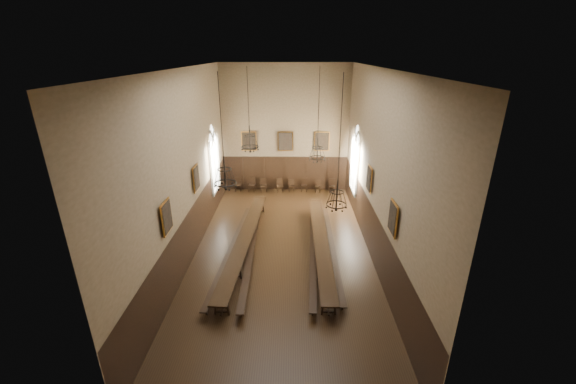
{
  "coord_description": "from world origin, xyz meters",
  "views": [
    {
      "loc": [
        0.48,
        -15.77,
        9.68
      ],
      "look_at": [
        0.27,
        1.5,
        2.76
      ],
      "focal_mm": 22.0,
      "sensor_mm": 36.0,
      "label": 1
    }
  ],
  "objects_px": {
    "bench_right_outer": "(332,249)",
    "chair_0": "(238,187)",
    "bench_left_inner": "(252,247)",
    "table_left": "(245,244)",
    "chair_1": "(252,187)",
    "chair_3": "(280,188)",
    "chair_6": "(318,188)",
    "chandelier_front_right": "(337,196)",
    "chair_7": "(332,188)",
    "chandelier_back_left": "(250,142)",
    "chair_4": "(291,188)",
    "chair_5": "(304,187)",
    "chair_2": "(264,188)",
    "table_right": "(320,246)",
    "bench_right_inner": "(313,249)",
    "bench_left_outer": "(232,250)",
    "chandelier_back_right": "(317,152)",
    "chandelier_front_left": "(225,177)"
  },
  "relations": [
    {
      "from": "table_right",
      "to": "bench_left_inner",
      "type": "distance_m",
      "value": 3.51
    },
    {
      "from": "table_left",
      "to": "chair_6",
      "type": "relative_size",
      "value": 12.08
    },
    {
      "from": "chair_5",
      "to": "table_left",
      "type": "bearing_deg",
      "value": -107.92
    },
    {
      "from": "chair_3",
      "to": "chair_6",
      "type": "distance_m",
      "value": 2.79
    },
    {
      "from": "chair_5",
      "to": "chair_2",
      "type": "bearing_deg",
      "value": -174.6
    },
    {
      "from": "bench_right_inner",
      "to": "chair_6",
      "type": "height_order",
      "value": "chair_6"
    },
    {
      "from": "bench_right_inner",
      "to": "chandelier_back_right",
      "type": "relative_size",
      "value": 2.04
    },
    {
      "from": "bench_left_inner",
      "to": "chair_1",
      "type": "relative_size",
      "value": 10.11
    },
    {
      "from": "chair_5",
      "to": "chandelier_front_right",
      "type": "bearing_deg",
      "value": -82.13
    },
    {
      "from": "chair_2",
      "to": "chandelier_back_right",
      "type": "height_order",
      "value": "chandelier_back_right"
    },
    {
      "from": "table_left",
      "to": "bench_right_outer",
      "type": "distance_m",
      "value": 4.49
    },
    {
      "from": "bench_left_outer",
      "to": "bench_right_outer",
      "type": "distance_m",
      "value": 5.13
    },
    {
      "from": "table_right",
      "to": "chair_6",
      "type": "xyz_separation_m",
      "value": [
        0.43,
        8.49,
        -0.13
      ]
    },
    {
      "from": "table_left",
      "to": "bench_left_inner",
      "type": "xyz_separation_m",
      "value": [
        0.38,
        -0.09,
        -0.11
      ]
    },
    {
      "from": "chair_3",
      "to": "chandelier_back_right",
      "type": "height_order",
      "value": "chandelier_back_right"
    },
    {
      "from": "chandelier_front_right",
      "to": "bench_right_inner",
      "type": "bearing_deg",
      "value": 104.94
    },
    {
      "from": "chair_6",
      "to": "chair_7",
      "type": "relative_size",
      "value": 0.89
    },
    {
      "from": "bench_right_outer",
      "to": "chandelier_front_left",
      "type": "height_order",
      "value": "chandelier_front_left"
    },
    {
      "from": "bench_right_inner",
      "to": "chair_5",
      "type": "xyz_separation_m",
      "value": [
        -0.17,
        8.71,
        0.0
      ]
    },
    {
      "from": "chair_3",
      "to": "chandelier_back_right",
      "type": "relative_size",
      "value": 0.2
    },
    {
      "from": "table_left",
      "to": "chair_5",
      "type": "relative_size",
      "value": 11.1
    },
    {
      "from": "bench_left_outer",
      "to": "chandelier_back_left",
      "type": "xyz_separation_m",
      "value": [
        0.82,
        2.78,
        4.92
      ]
    },
    {
      "from": "bench_right_outer",
      "to": "chair_2",
      "type": "distance_m",
      "value": 9.55
    },
    {
      "from": "bench_right_outer",
      "to": "chair_2",
      "type": "height_order",
      "value": "chair_2"
    },
    {
      "from": "chair_5",
      "to": "table_right",
      "type": "bearing_deg",
      "value": -82.79
    },
    {
      "from": "chair_0",
      "to": "chair_3",
      "type": "relative_size",
      "value": 1.03
    },
    {
      "from": "chair_7",
      "to": "table_right",
      "type": "bearing_deg",
      "value": -102.49
    },
    {
      "from": "table_right",
      "to": "chair_2",
      "type": "relative_size",
      "value": 10.19
    },
    {
      "from": "table_left",
      "to": "bench_left_inner",
      "type": "distance_m",
      "value": 0.41
    },
    {
      "from": "chair_6",
      "to": "chandelier_front_left",
      "type": "distance_m",
      "value": 12.65
    },
    {
      "from": "chair_3",
      "to": "chair_0",
      "type": "bearing_deg",
      "value": 166.63
    },
    {
      "from": "chair_0",
      "to": "chair_5",
      "type": "distance_m",
      "value": 4.9
    },
    {
      "from": "bench_right_outer",
      "to": "chair_0",
      "type": "relative_size",
      "value": 8.95
    },
    {
      "from": "chair_2",
      "to": "bench_right_outer",
      "type": "bearing_deg",
      "value": -72.82
    },
    {
      "from": "chair_6",
      "to": "chair_7",
      "type": "xyz_separation_m",
      "value": [
        1.03,
        -0.02,
        0.03
      ]
    },
    {
      "from": "chair_3",
      "to": "chair_6",
      "type": "xyz_separation_m",
      "value": [
        2.79,
        0.01,
        -0.03
      ]
    },
    {
      "from": "chair_7",
      "to": "chandelier_back_left",
      "type": "distance_m",
      "value": 9.28
    },
    {
      "from": "chair_0",
      "to": "chandelier_front_left",
      "type": "relative_size",
      "value": 0.23
    },
    {
      "from": "chair_2",
      "to": "chair_7",
      "type": "relative_size",
      "value": 1.01
    },
    {
      "from": "chair_7",
      "to": "chandelier_back_left",
      "type": "bearing_deg",
      "value": -133.75
    },
    {
      "from": "bench_left_inner",
      "to": "chair_0",
      "type": "xyz_separation_m",
      "value": [
        -1.96,
        8.58,
        0.01
      ]
    },
    {
      "from": "bench_right_outer",
      "to": "chair_7",
      "type": "height_order",
      "value": "chair_7"
    },
    {
      "from": "chair_4",
      "to": "chair_6",
      "type": "distance_m",
      "value": 1.95
    },
    {
      "from": "bench_left_inner",
      "to": "chair_5",
      "type": "height_order",
      "value": "chair_5"
    },
    {
      "from": "chair_2",
      "to": "bench_left_inner",
      "type": "bearing_deg",
      "value": -98.28
    },
    {
      "from": "chair_5",
      "to": "chandelier_front_left",
      "type": "relative_size",
      "value": 0.21
    },
    {
      "from": "table_left",
      "to": "chandelier_front_right",
      "type": "height_order",
      "value": "chandelier_front_right"
    },
    {
      "from": "table_right",
      "to": "chair_3",
      "type": "xyz_separation_m",
      "value": [
        -2.36,
        8.47,
        -0.1
      ]
    },
    {
      "from": "chair_0",
      "to": "chair_5",
      "type": "xyz_separation_m",
      "value": [
        4.9,
        0.01,
        -0.02
      ]
    },
    {
      "from": "table_left",
      "to": "chair_1",
      "type": "distance_m",
      "value": 8.46
    }
  ]
}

